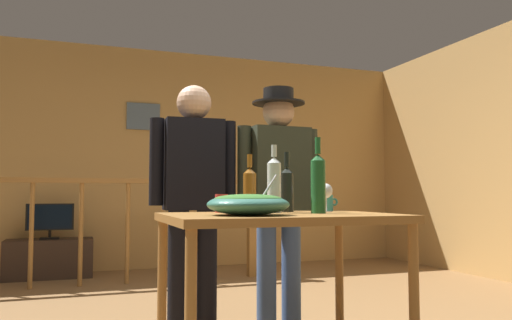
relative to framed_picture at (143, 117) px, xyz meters
name	(u,v)px	position (x,y,z in m)	size (l,w,h in m)	color
back_wall	(173,159)	(0.38, 0.06, -0.51)	(6.27, 0.10, 2.71)	tan
framed_picture	(143,117)	(0.00, 0.00, 0.00)	(0.40, 0.03, 0.33)	slate
stair_railing	(131,216)	(-0.22, -0.94, -1.17)	(3.69, 0.10, 1.12)	#9E6B33
tv_console	(49,258)	(-1.02, -0.29, -1.65)	(0.90, 0.40, 0.42)	#38281E
flat_screen_tv	(50,218)	(-1.02, -0.32, -1.21)	(0.49, 0.12, 0.39)	black
serving_table	(280,231)	(0.24, -3.85, -1.14)	(1.16, 0.81, 0.80)	#9E6B33
salad_bowl	(248,203)	(0.03, -3.96, -1.00)	(0.40, 0.40, 0.20)	#337060
wine_glass	(326,192)	(0.59, -3.69, -0.94)	(0.08, 0.08, 0.16)	silver
wine_bottle_clear	(274,184)	(0.26, -3.71, -0.90)	(0.08, 0.08, 0.37)	silver
wine_bottle_dark	(287,188)	(0.38, -3.60, -0.92)	(0.08, 0.08, 0.34)	black
wine_bottle_green	(318,182)	(0.45, -3.87, -0.89)	(0.08, 0.08, 0.40)	#1E5628
wine_bottle_amber	(250,189)	(0.17, -3.58, -0.92)	(0.07, 0.07, 0.33)	brown
mug_red	(222,203)	(0.01, -3.58, -1.00)	(0.11, 0.07, 0.10)	#B7332D
mug_teal	(327,203)	(0.68, -3.53, -1.01)	(0.11, 0.07, 0.10)	teal
person_standing_left	(193,189)	(-0.05, -3.12, -0.92)	(0.55, 0.23, 1.60)	black
person_standing_right	(279,186)	(0.53, -3.12, -0.90)	(0.58, 0.36, 1.62)	#3D5684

